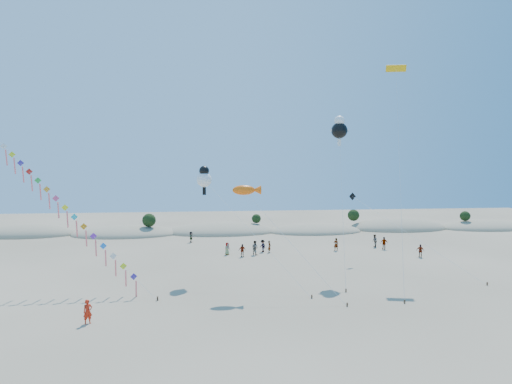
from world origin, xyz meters
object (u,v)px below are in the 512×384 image
object	(u,v)px
flyer_foreground	(88,312)
kite_train	(18,161)
fish_kite	(247,190)
parafoil_kite	(396,72)

from	to	relation	value
flyer_foreground	kite_train	bearing A→B (deg)	95.03
fish_kite	flyer_foreground	world-z (taller)	fish_kite
fish_kite	parafoil_kite	bearing A→B (deg)	24.25
parafoil_kite	flyer_foreground	xyz separation A→B (m)	(-29.99, -15.54, -21.06)
fish_kite	kite_train	bearing A→B (deg)	168.45
fish_kite	flyer_foreground	bearing A→B (deg)	-148.37
parafoil_kite	flyer_foreground	bearing A→B (deg)	-152.61
kite_train	flyer_foreground	size ratio (longest dim) A/B	15.02
flyer_foreground	parafoil_kite	bearing A→B (deg)	-5.59
fish_kite	parafoil_kite	xyz separation A→B (m)	(17.74, 7.99, 12.83)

